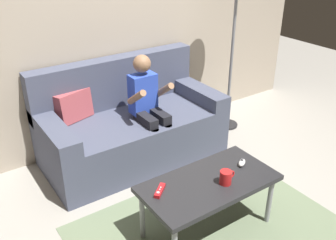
{
  "coord_description": "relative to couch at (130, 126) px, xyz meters",
  "views": [
    {
      "loc": [
        -1.52,
        -1.58,
        1.93
      ],
      "look_at": [
        -0.06,
        0.57,
        0.61
      ],
      "focal_mm": 40.31,
      "sensor_mm": 36.0,
      "label": 1
    }
  ],
  "objects": [
    {
      "name": "ground_plane",
      "position": [
        0.08,
        -1.16,
        -0.31
      ],
      "size": [
        9.25,
        9.25,
        0.0
      ],
      "primitive_type": "plane",
      "color": "#9E998E"
    },
    {
      "name": "wall_back",
      "position": [
        0.08,
        0.39,
        0.94
      ],
      "size": [
        4.62,
        0.05,
        2.5
      ],
      "primitive_type": "cube",
      "color": "#B2A38E",
      "rests_on": "ground"
    },
    {
      "name": "couch",
      "position": [
        0.0,
        0.0,
        0.0
      ],
      "size": [
        1.63,
        0.8,
        0.89
      ],
      "color": "#474C60",
      "rests_on": "ground"
    },
    {
      "name": "person_seated_on_couch",
      "position": [
        0.1,
        -0.19,
        0.26
      ],
      "size": [
        0.33,
        0.4,
        0.99
      ],
      "color": "black",
      "rests_on": "ground"
    },
    {
      "name": "coffee_table",
      "position": [
        -0.05,
        -1.19,
        0.07
      ],
      "size": [
        0.94,
        0.48,
        0.42
      ],
      "color": "#232326",
      "rests_on": "ground"
    },
    {
      "name": "area_rug",
      "position": [
        -0.05,
        -1.19,
        -0.3
      ],
      "size": [
        1.8,
        1.22,
        0.01
      ],
      "primitive_type": "cube",
      "color": "#6B7A5B",
      "rests_on": "ground"
    },
    {
      "name": "game_remote_red_near_edge",
      "position": [
        -0.39,
        -1.1,
        0.12
      ],
      "size": [
        0.13,
        0.12,
        0.03
      ],
      "color": "red",
      "rests_on": "coffee_table"
    },
    {
      "name": "nunchuk_white",
      "position": [
        0.27,
        -1.17,
        0.13
      ],
      "size": [
        0.1,
        0.08,
        0.05
      ],
      "color": "white",
      "rests_on": "coffee_table"
    },
    {
      "name": "coffee_mug",
      "position": [
        0.03,
        -1.27,
        0.16
      ],
      "size": [
        0.12,
        0.08,
        0.1
      ],
      "color": "red",
      "rests_on": "coffee_table"
    }
  ]
}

